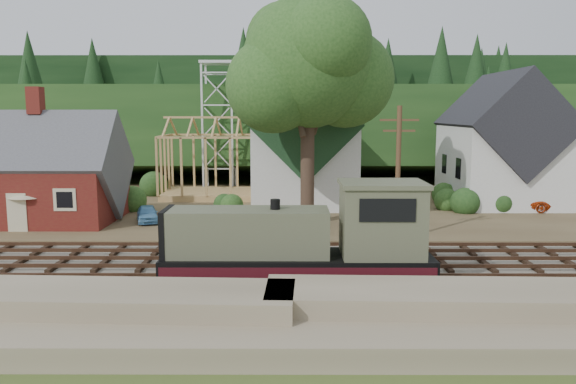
{
  "coord_description": "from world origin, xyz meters",
  "views": [
    {
      "loc": [
        0.84,
        -26.52,
        7.63
      ],
      "look_at": [
        0.74,
        6.0,
        3.0
      ],
      "focal_mm": 35.0,
      "sensor_mm": 36.0,
      "label": 1
    }
  ],
  "objects_px": {
    "locomotive": "(308,244)",
    "car_green": "(9,212)",
    "patio_set": "(27,195)",
    "car_red": "(517,202)",
    "car_blue": "(147,214)"
  },
  "relations": [
    {
      "from": "locomotive",
      "to": "car_red",
      "type": "distance_m",
      "value": 24.43
    },
    {
      "from": "patio_set",
      "to": "car_red",
      "type": "bearing_deg",
      "value": 11.63
    },
    {
      "from": "car_blue",
      "to": "car_green",
      "type": "height_order",
      "value": "same"
    },
    {
      "from": "car_green",
      "to": "patio_set",
      "type": "distance_m",
      "value": 4.33
    },
    {
      "from": "car_green",
      "to": "patio_set",
      "type": "height_order",
      "value": "patio_set"
    },
    {
      "from": "locomotive",
      "to": "patio_set",
      "type": "distance_m",
      "value": 20.57
    },
    {
      "from": "car_blue",
      "to": "car_red",
      "type": "bearing_deg",
      "value": -6.97
    },
    {
      "from": "car_green",
      "to": "car_red",
      "type": "height_order",
      "value": "car_red"
    },
    {
      "from": "locomotive",
      "to": "car_green",
      "type": "xyz_separation_m",
      "value": [
        -19.98,
        14.15,
        -1.17
      ]
    },
    {
      "from": "car_red",
      "to": "patio_set",
      "type": "xyz_separation_m",
      "value": [
        -33.6,
        -6.92,
        1.53
      ]
    },
    {
      "from": "car_blue",
      "to": "car_red",
      "type": "distance_m",
      "value": 27.09
    },
    {
      "from": "locomotive",
      "to": "car_blue",
      "type": "height_order",
      "value": "locomotive"
    },
    {
      "from": "car_blue",
      "to": "car_red",
      "type": "relative_size",
      "value": 0.69
    },
    {
      "from": "patio_set",
      "to": "car_blue",
      "type": "bearing_deg",
      "value": 19.56
    },
    {
      "from": "locomotive",
      "to": "car_green",
      "type": "distance_m",
      "value": 24.51
    }
  ]
}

